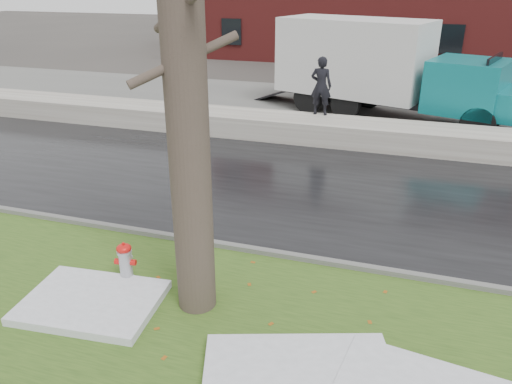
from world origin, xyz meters
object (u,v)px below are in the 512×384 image
(tree, at_px, (184,66))
(worker, at_px, (321,86))
(fire_hydrant, at_px, (125,261))
(box_truck, at_px, (381,67))

(tree, height_order, worker, tree)
(fire_hydrant, height_order, worker, worker)
(fire_hydrant, distance_m, tree, 3.80)
(fire_hydrant, xyz_separation_m, tree, (1.46, -0.21, 3.50))
(tree, distance_m, box_truck, 13.72)
(box_truck, bearing_deg, worker, -99.64)
(box_truck, height_order, worker, box_truck)
(fire_hydrant, bearing_deg, worker, 70.94)
(tree, distance_m, worker, 10.44)
(tree, height_order, box_truck, tree)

